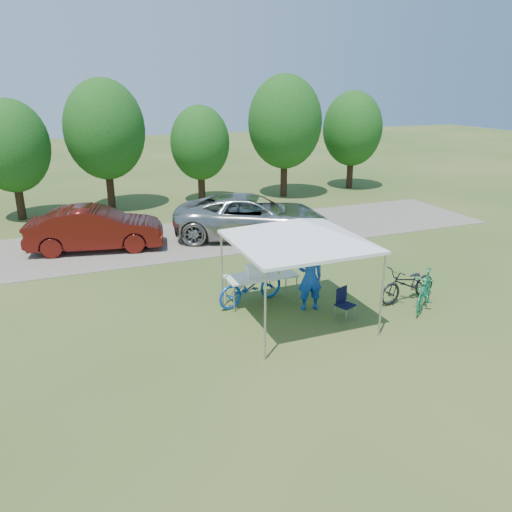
{
  "coord_description": "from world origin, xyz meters",
  "views": [
    {
      "loc": [
        -5.28,
        -10.46,
        5.82
      ],
      "look_at": [
        -0.32,
        2.0,
        1.16
      ],
      "focal_mm": 35.0,
      "sensor_mm": 36.0,
      "label": 1
    }
  ],
  "objects_px": {
    "bike_green": "(425,290)",
    "sedan": "(96,228)",
    "bike_dark": "(408,284)",
    "bike_blue": "(251,285)",
    "cooler": "(254,271)",
    "cyclist": "(310,277)",
    "folding_table": "(261,277)",
    "folding_chair": "(343,301)",
    "minivan": "(252,216)"
  },
  "relations": [
    {
      "from": "bike_green",
      "to": "sedan",
      "type": "height_order",
      "value": "sedan"
    },
    {
      "from": "bike_dark",
      "to": "bike_blue",
      "type": "bearing_deg",
      "value": -117.21
    },
    {
      "from": "cooler",
      "to": "cyclist",
      "type": "bearing_deg",
      "value": -36.51
    },
    {
      "from": "folding_table",
      "to": "folding_chair",
      "type": "bearing_deg",
      "value": -46.13
    },
    {
      "from": "folding_chair",
      "to": "cooler",
      "type": "height_order",
      "value": "cooler"
    },
    {
      "from": "folding_chair",
      "to": "cooler",
      "type": "bearing_deg",
      "value": 115.45
    },
    {
      "from": "folding_table",
      "to": "minivan",
      "type": "relative_size",
      "value": 0.32
    },
    {
      "from": "folding_table",
      "to": "cooler",
      "type": "xyz_separation_m",
      "value": [
        -0.2,
        -0.0,
        0.21
      ]
    },
    {
      "from": "cooler",
      "to": "sedan",
      "type": "height_order",
      "value": "sedan"
    },
    {
      "from": "folding_chair",
      "to": "bike_green",
      "type": "xyz_separation_m",
      "value": [
        2.33,
        -0.33,
        0.05
      ]
    },
    {
      "from": "bike_blue",
      "to": "bike_green",
      "type": "distance_m",
      "value": 4.72
    },
    {
      "from": "cyclist",
      "to": "folding_table",
      "type": "bearing_deg",
      "value": -31.32
    },
    {
      "from": "bike_blue",
      "to": "bike_dark",
      "type": "relative_size",
      "value": 1.07
    },
    {
      "from": "folding_chair",
      "to": "bike_blue",
      "type": "height_order",
      "value": "bike_blue"
    },
    {
      "from": "folding_chair",
      "to": "minivan",
      "type": "relative_size",
      "value": 0.13
    },
    {
      "from": "sedan",
      "to": "folding_table",
      "type": "bearing_deg",
      "value": -138.92
    },
    {
      "from": "minivan",
      "to": "cooler",
      "type": "bearing_deg",
      "value": -177.26
    },
    {
      "from": "folding_table",
      "to": "bike_blue",
      "type": "distance_m",
      "value": 0.37
    },
    {
      "from": "minivan",
      "to": "sedan",
      "type": "xyz_separation_m",
      "value": [
        -5.85,
        0.66,
        -0.05
      ]
    },
    {
      "from": "bike_blue",
      "to": "cooler",
      "type": "bearing_deg",
      "value": -127.05
    },
    {
      "from": "bike_green",
      "to": "cyclist",
      "type": "bearing_deg",
      "value": -150.05
    },
    {
      "from": "bike_dark",
      "to": "minivan",
      "type": "distance_m",
      "value": 7.56
    },
    {
      "from": "bike_green",
      "to": "minivan",
      "type": "relative_size",
      "value": 0.29
    },
    {
      "from": "cooler",
      "to": "minivan",
      "type": "bearing_deg",
      "value": 69.36
    },
    {
      "from": "bike_dark",
      "to": "sedan",
      "type": "distance_m",
      "value": 11.09
    },
    {
      "from": "cooler",
      "to": "sedan",
      "type": "bearing_deg",
      "value": 119.09
    },
    {
      "from": "folding_table",
      "to": "folding_chair",
      "type": "relative_size",
      "value": 2.42
    },
    {
      "from": "cooler",
      "to": "bike_blue",
      "type": "xyz_separation_m",
      "value": [
        -0.1,
        0.04,
        -0.43
      ]
    },
    {
      "from": "folding_chair",
      "to": "minivan",
      "type": "distance_m",
      "value": 7.57
    },
    {
      "from": "bike_green",
      "to": "bike_dark",
      "type": "height_order",
      "value": "bike_green"
    },
    {
      "from": "folding_table",
      "to": "bike_blue",
      "type": "relative_size",
      "value": 0.94
    },
    {
      "from": "folding_chair",
      "to": "bike_blue",
      "type": "xyz_separation_m",
      "value": [
        -1.92,
        1.72,
        0.07
      ]
    },
    {
      "from": "cooler",
      "to": "bike_blue",
      "type": "height_order",
      "value": "cooler"
    },
    {
      "from": "folding_table",
      "to": "bike_green",
      "type": "xyz_separation_m",
      "value": [
        3.95,
        -2.01,
        -0.23
      ]
    },
    {
      "from": "cyclist",
      "to": "bike_blue",
      "type": "height_order",
      "value": "cyclist"
    },
    {
      "from": "folding_table",
      "to": "minivan",
      "type": "bearing_deg",
      "value": 71.13
    },
    {
      "from": "folding_table",
      "to": "cyclist",
      "type": "xyz_separation_m",
      "value": [
        1.03,
        -0.91,
        0.17
      ]
    },
    {
      "from": "folding_chair",
      "to": "cyclist",
      "type": "distance_m",
      "value": 1.07
    },
    {
      "from": "folding_table",
      "to": "cyclist",
      "type": "height_order",
      "value": "cyclist"
    },
    {
      "from": "bike_dark",
      "to": "minivan",
      "type": "xyz_separation_m",
      "value": [
        -1.84,
        7.32,
        0.35
      ]
    },
    {
      "from": "cooler",
      "to": "folding_table",
      "type": "bearing_deg",
      "value": 0.0
    },
    {
      "from": "bike_dark",
      "to": "folding_table",
      "type": "bearing_deg",
      "value": -118.09
    },
    {
      "from": "cooler",
      "to": "cyclist",
      "type": "distance_m",
      "value": 1.53
    },
    {
      "from": "bike_dark",
      "to": "sedan",
      "type": "xyz_separation_m",
      "value": [
        -7.69,
        7.99,
        0.3
      ]
    },
    {
      "from": "folding_table",
      "to": "bike_dark",
      "type": "height_order",
      "value": "bike_dark"
    },
    {
      "from": "folding_chair",
      "to": "bike_dark",
      "type": "xyz_separation_m",
      "value": [
        2.23,
        0.23,
        0.04
      ]
    },
    {
      "from": "folding_table",
      "to": "sedan",
      "type": "bearing_deg",
      "value": 120.44
    },
    {
      "from": "bike_green",
      "to": "bike_dark",
      "type": "distance_m",
      "value": 0.57
    },
    {
      "from": "minivan",
      "to": "bike_green",
      "type": "bearing_deg",
      "value": -142.79
    },
    {
      "from": "folding_chair",
      "to": "bike_green",
      "type": "relative_size",
      "value": 0.46
    }
  ]
}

